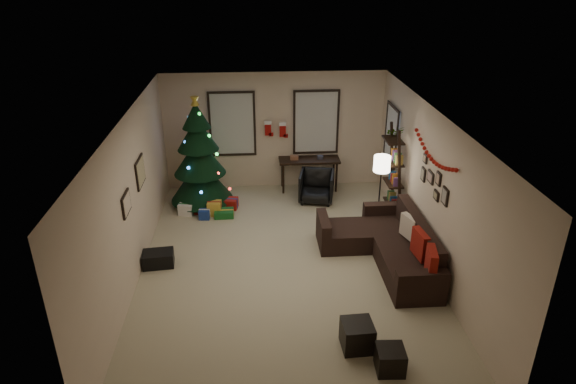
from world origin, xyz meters
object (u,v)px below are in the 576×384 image
object	(u,v)px
desk_chair	(317,186)
christmas_tree	(199,160)
sofa	(388,245)
desk	(309,163)
bookshelf	(394,177)

from	to	relation	value
desk_chair	christmas_tree	bearing A→B (deg)	-168.63
sofa	desk_chair	size ratio (longest dim) A/B	3.70
desk	christmas_tree	bearing A→B (deg)	-165.50
desk	bookshelf	size ratio (longest dim) A/B	0.68
sofa	bookshelf	world-z (taller)	bookshelf
bookshelf	sofa	bearing A→B (deg)	-107.04
desk	desk_chair	xyz separation A→B (m)	(0.10, -0.65, -0.32)
desk	bookshelf	distance (m)	2.29
christmas_tree	desk_chair	size ratio (longest dim) A/B	3.60
sofa	desk	bearing A→B (deg)	109.02
sofa	desk	distance (m)	3.33
bookshelf	christmas_tree	bearing A→B (deg)	165.03
desk	desk_chair	world-z (taller)	desk
desk	bookshelf	world-z (taller)	bookshelf
desk	bookshelf	xyz separation A→B (m)	(1.52, -1.69, 0.32)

